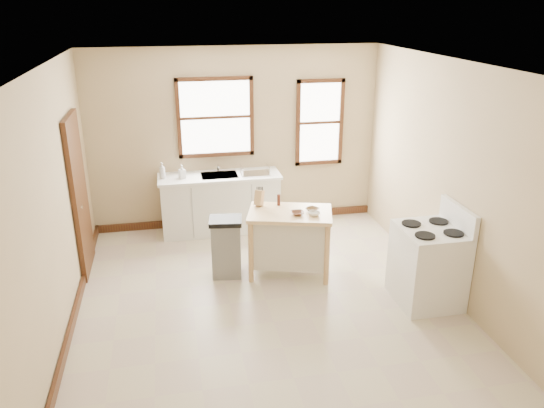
{
  "coord_description": "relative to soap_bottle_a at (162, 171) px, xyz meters",
  "views": [
    {
      "loc": [
        -1.03,
        -5.52,
        3.42
      ],
      "look_at": [
        0.16,
        0.4,
        1.09
      ],
      "focal_mm": 35.0,
      "sensor_mm": 36.0,
      "label": 1
    }
  ],
  "objects": [
    {
      "name": "knife_block",
      "position": [
        1.25,
        -1.26,
        -0.07
      ],
      "size": [
        0.14,
        0.14,
        0.2
      ],
      "primitive_type": null,
      "rotation": [
        0.0,
        0.0,
        -0.61
      ],
      "color": "tan",
      "rests_on": "kitchen_island"
    },
    {
      "name": "bowl_b",
      "position": [
        1.88,
        -1.59,
        -0.15
      ],
      "size": [
        0.23,
        0.23,
        0.04
      ],
      "primitive_type": "imported",
      "rotation": [
        0.0,
        0.0,
        0.61
      ],
      "color": "brown",
      "rests_on": "kitchen_island"
    },
    {
      "name": "dish_rack",
      "position": [
        1.39,
        -0.06,
        -0.07
      ],
      "size": [
        0.52,
        0.46,
        0.11
      ],
      "primitive_type": null,
      "rotation": [
        0.0,
        0.0,
        -0.38
      ],
      "color": "silver",
      "rests_on": "sink_counter"
    },
    {
      "name": "trash_bin",
      "position": [
        0.77,
        -1.48,
        -0.64
      ],
      "size": [
        0.46,
        0.4,
        0.81
      ],
      "primitive_type": null,
      "rotation": [
        0.0,
        0.0,
        -0.14
      ],
      "color": "slate",
      "rests_on": "ground"
    },
    {
      "name": "window_main",
      "position": [
        0.85,
        0.28,
        0.71
      ],
      "size": [
        1.17,
        0.06,
        1.22
      ],
      "primitive_type": null,
      "color": "#3F1C11",
      "rests_on": "wall_back"
    },
    {
      "name": "sink_counter",
      "position": [
        0.85,
        0.0,
        -0.58
      ],
      "size": [
        1.86,
        0.62,
        0.92
      ],
      "primitive_type": null,
      "color": "silver",
      "rests_on": "ground"
    },
    {
      "name": "bowl_c",
      "position": [
        1.86,
        -1.75,
        -0.15
      ],
      "size": [
        0.2,
        0.2,
        0.05
      ],
      "primitive_type": "imported",
      "rotation": [
        0.0,
        0.0,
        -0.47
      ],
      "color": "silver",
      "rests_on": "kitchen_island"
    },
    {
      "name": "gas_stove",
      "position": [
        3.04,
        -2.58,
        -0.44
      ],
      "size": [
        0.76,
        0.77,
        1.21
      ],
      "primitive_type": null,
      "color": "white",
      "rests_on": "ground"
    },
    {
      "name": "wall_back",
      "position": [
        1.15,
        0.3,
        0.36
      ],
      "size": [
        4.5,
        0.04,
        2.8
      ],
      "primitive_type": "cube",
      "color": "tan",
      "rests_on": "ground"
    },
    {
      "name": "baseboard_back",
      "position": [
        1.15,
        0.27,
        -0.98
      ],
      "size": [
        4.5,
        0.04,
        0.12
      ],
      "primitive_type": "cube",
      "color": "#3F1C11",
      "rests_on": "ground"
    },
    {
      "name": "soap_bottle_b",
      "position": [
        0.29,
        -0.04,
        -0.02
      ],
      "size": [
        0.12,
        0.12,
        0.2
      ],
      "primitive_type": "imported",
      "rotation": [
        0.0,
        0.0,
        0.37
      ],
      "color": "#B2B2B2",
      "rests_on": "sink_counter"
    },
    {
      "name": "pepper_grinder",
      "position": [
        1.5,
        -1.31,
        -0.1
      ],
      "size": [
        0.06,
        0.06,
        0.15
      ],
      "primitive_type": "cylinder",
      "rotation": [
        0.0,
        0.0,
        -0.35
      ],
      "color": "#461D12",
      "rests_on": "kitchen_island"
    },
    {
      "name": "soap_bottle_a",
      "position": [
        0.0,
        0.0,
        0.0
      ],
      "size": [
        0.13,
        0.13,
        0.25
      ],
      "primitive_type": "imported",
      "rotation": [
        0.0,
        0.0,
        0.43
      ],
      "color": "#B2B2B2",
      "rests_on": "sink_counter"
    },
    {
      "name": "wall_right",
      "position": [
        3.4,
        -2.2,
        0.36
      ],
      "size": [
        0.04,
        5.0,
        2.8
      ],
      "primitive_type": "cube",
      "color": "tan",
      "rests_on": "ground"
    },
    {
      "name": "door_left",
      "position": [
        -1.06,
        -0.9,
        0.01
      ],
      "size": [
        0.06,
        0.9,
        2.1
      ],
      "primitive_type": "cube",
      "color": "#3F1C11",
      "rests_on": "ground"
    },
    {
      "name": "ceiling",
      "position": [
        1.15,
        -2.2,
        1.76
      ],
      "size": [
        5.0,
        5.0,
        0.0
      ],
      "primitive_type": "plane",
      "rotation": [
        3.14,
        0.0,
        0.0
      ],
      "color": "white",
      "rests_on": "ground"
    },
    {
      "name": "baseboard_left",
      "position": [
        -1.07,
        -2.2,
        -0.98
      ],
      "size": [
        0.04,
        5.0,
        0.12
      ],
      "primitive_type": "cube",
      "color": "#3F1C11",
      "rests_on": "ground"
    },
    {
      "name": "window_side",
      "position": [
        2.5,
        0.28,
        0.56
      ],
      "size": [
        0.77,
        0.06,
        1.37
      ],
      "primitive_type": null,
      "color": "#3F1C11",
      "rests_on": "wall_back"
    },
    {
      "name": "floor",
      "position": [
        1.15,
        -2.2,
        -1.04
      ],
      "size": [
        5.0,
        5.0,
        0.0
      ],
      "primitive_type": "plane",
      "color": "#C1AE99",
      "rests_on": "ground"
    },
    {
      "name": "faucet",
      "position": [
        0.85,
        0.18,
        -0.01
      ],
      "size": [
        0.03,
        0.03,
        0.22
      ],
      "primitive_type": "cylinder",
      "color": "silver",
      "rests_on": "sink_counter"
    },
    {
      "name": "wall_left",
      "position": [
        -1.1,
        -2.2,
        0.36
      ],
      "size": [
        0.04,
        5.0,
        2.8
      ],
      "primitive_type": "cube",
      "color": "tan",
      "rests_on": "ground"
    },
    {
      "name": "bowl_a",
      "position": [
        1.67,
        -1.68,
        -0.15
      ],
      "size": [
        0.17,
        0.17,
        0.04
      ],
      "primitive_type": "imported",
      "rotation": [
        0.0,
        0.0,
        -0.02
      ],
      "color": "brown",
      "rests_on": "kitchen_island"
    },
    {
      "name": "kitchen_island",
      "position": [
        1.59,
        -1.57,
        -0.61
      ],
      "size": [
        1.21,
        0.94,
        0.87
      ],
      "primitive_type": null,
      "rotation": [
        0.0,
        0.0,
        -0.27
      ],
      "color": "#FED095",
      "rests_on": "ground"
    }
  ]
}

